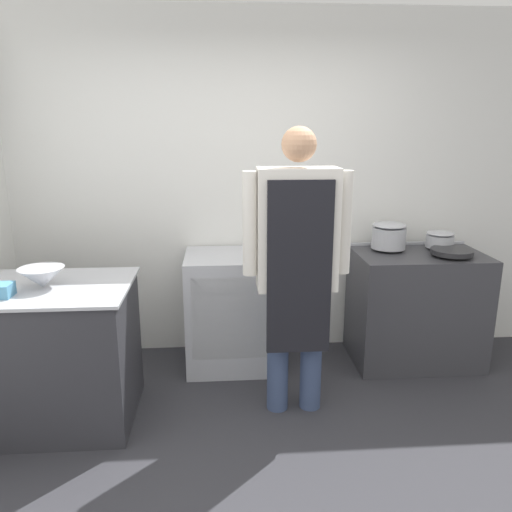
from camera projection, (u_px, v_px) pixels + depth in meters
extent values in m
plane|color=#2D2D33|center=(268.00, 495.00, 2.56)|extent=(14.00, 14.00, 0.00)
cube|color=white|center=(247.00, 188.00, 3.97)|extent=(8.00, 0.05, 2.70)
cube|color=#2D2D33|center=(53.00, 355.00, 3.13)|extent=(0.98, 0.74, 0.87)
cube|color=#B2B5BC|center=(45.00, 288.00, 3.02)|extent=(1.02, 0.77, 0.02)
cube|color=#38383D|center=(416.00, 308.00, 3.93)|extent=(0.97, 0.62, 0.89)
cube|color=#B2B5BC|center=(435.00, 285.00, 3.57)|extent=(0.89, 0.03, 0.10)
cube|color=#B2B5BC|center=(406.00, 243.00, 4.10)|extent=(0.97, 0.03, 0.02)
cube|color=silver|center=(232.00, 310.00, 3.87)|extent=(0.70, 0.59, 0.89)
cube|color=silver|center=(233.00, 319.00, 3.58)|extent=(0.60, 0.02, 0.62)
cylinder|color=#38476B|center=(278.00, 350.00, 3.24)|extent=(0.14, 0.14, 0.84)
cylinder|color=#38476B|center=(311.00, 348.00, 3.26)|extent=(0.14, 0.14, 0.84)
cube|color=silver|center=(297.00, 229.00, 3.05)|extent=(0.49, 0.22, 0.75)
cube|color=black|center=(300.00, 269.00, 2.99)|extent=(0.39, 0.02, 1.07)
cylinder|color=silver|center=(250.00, 224.00, 3.02)|extent=(0.09, 0.09, 0.64)
cylinder|color=silver|center=(344.00, 223.00, 3.06)|extent=(0.09, 0.09, 0.64)
sphere|color=tan|center=(299.00, 144.00, 2.92)|extent=(0.21, 0.21, 0.21)
cone|color=#B2B5BC|center=(42.00, 278.00, 2.97)|extent=(0.27, 0.27, 0.12)
cube|color=teal|center=(0.00, 290.00, 2.82)|extent=(0.13, 0.13, 0.08)
cylinder|color=#B2B5BC|center=(389.00, 238.00, 3.88)|extent=(0.26, 0.26, 0.16)
ellipsoid|color=#B2B5BC|center=(389.00, 225.00, 3.85)|extent=(0.26, 0.26, 0.05)
cylinder|color=#262628|center=(452.00, 252.00, 3.71)|extent=(0.31, 0.31, 0.04)
cylinder|color=#B2B5BC|center=(440.00, 241.00, 3.92)|extent=(0.21, 0.21, 0.10)
ellipsoid|color=#B2B5BC|center=(440.00, 233.00, 3.90)|extent=(0.21, 0.21, 0.04)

